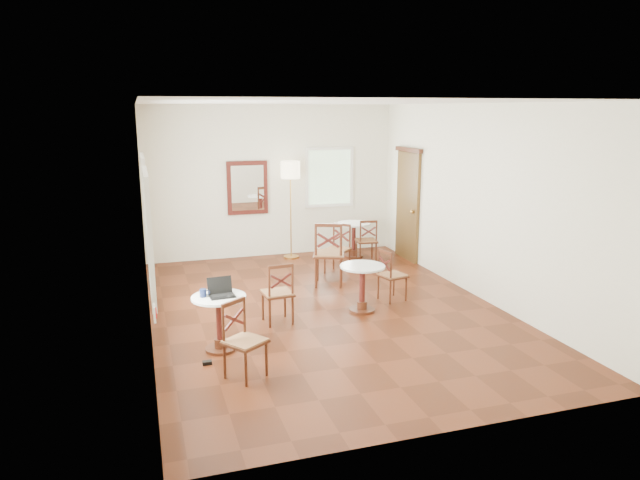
{
  "coord_description": "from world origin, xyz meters",
  "views": [
    {
      "loc": [
        -2.53,
        -7.74,
        2.92
      ],
      "look_at": [
        0.0,
        0.3,
        1.0
      ],
      "focal_mm": 32.51,
      "sensor_mm": 36.0,
      "label": 1
    }
  ],
  "objects_px": {
    "chair_mid_b": "(391,275)",
    "floor_lamp": "(290,176)",
    "power_adapter": "(207,363)",
    "chair_back_a": "(367,240)",
    "chair_near_b": "(244,340)",
    "mouse": "(231,296)",
    "chair_near_a": "(278,293)",
    "chair_back_b": "(338,249)",
    "cafe_table_mid": "(362,283)",
    "cafe_table_back": "(354,236)",
    "navy_mug": "(203,293)",
    "laptop": "(221,291)",
    "chair_mid_a": "(329,254)",
    "cafe_table_near": "(219,317)",
    "water_glass": "(221,290)"
  },
  "relations": [
    {
      "from": "chair_mid_b",
      "to": "floor_lamp",
      "type": "xyz_separation_m",
      "value": [
        -0.81,
        3.02,
        1.23
      ]
    },
    {
      "from": "chair_back_b",
      "to": "navy_mug",
      "type": "relative_size",
      "value": 7.15
    },
    {
      "from": "cafe_table_near",
      "to": "mouse",
      "type": "height_order",
      "value": "mouse"
    },
    {
      "from": "chair_back_b",
      "to": "navy_mug",
      "type": "height_order",
      "value": "chair_back_b"
    },
    {
      "from": "water_glass",
      "to": "power_adapter",
      "type": "bearing_deg",
      "value": -119.11
    },
    {
      "from": "chair_back_b",
      "to": "cafe_table_back",
      "type": "bearing_deg",
      "value": 102.7
    },
    {
      "from": "chair_back_a",
      "to": "chair_back_b",
      "type": "xyz_separation_m",
      "value": [
        -0.79,
        -0.57,
        0.03
      ]
    },
    {
      "from": "chair_near_a",
      "to": "chair_back_a",
      "type": "relative_size",
      "value": 1.04
    },
    {
      "from": "cafe_table_mid",
      "to": "cafe_table_back",
      "type": "bearing_deg",
      "value": 71.51
    },
    {
      "from": "chair_near_b",
      "to": "laptop",
      "type": "xyz_separation_m",
      "value": [
        -0.12,
        0.81,
        0.33
      ]
    },
    {
      "from": "navy_mug",
      "to": "water_glass",
      "type": "bearing_deg",
      "value": 16.13
    },
    {
      "from": "cafe_table_back",
      "to": "chair_mid_a",
      "type": "bearing_deg",
      "value": -123.03
    },
    {
      "from": "power_adapter",
      "to": "chair_back_a",
      "type": "bearing_deg",
      "value": 47.12
    },
    {
      "from": "chair_back_b",
      "to": "laptop",
      "type": "height_order",
      "value": "laptop"
    },
    {
      "from": "cafe_table_back",
      "to": "navy_mug",
      "type": "distance_m",
      "value": 5.09
    },
    {
      "from": "chair_back_a",
      "to": "mouse",
      "type": "height_order",
      "value": "chair_back_a"
    },
    {
      "from": "chair_back_b",
      "to": "power_adapter",
      "type": "xyz_separation_m",
      "value": [
        -2.74,
        -3.23,
        -0.42
      ]
    },
    {
      "from": "cafe_table_near",
      "to": "chair_near_b",
      "type": "distance_m",
      "value": 0.81
    },
    {
      "from": "laptop",
      "to": "mouse",
      "type": "height_order",
      "value": "laptop"
    },
    {
      "from": "mouse",
      "to": "navy_mug",
      "type": "height_order",
      "value": "navy_mug"
    },
    {
      "from": "chair_mid_a",
      "to": "navy_mug",
      "type": "distance_m",
      "value": 3.16
    },
    {
      "from": "chair_mid_b",
      "to": "chair_back_b",
      "type": "bearing_deg",
      "value": -4.61
    },
    {
      "from": "chair_near_a",
      "to": "power_adapter",
      "type": "height_order",
      "value": "chair_near_a"
    },
    {
      "from": "cafe_table_back",
      "to": "water_glass",
      "type": "height_order",
      "value": "water_glass"
    },
    {
      "from": "navy_mug",
      "to": "water_glass",
      "type": "xyz_separation_m",
      "value": [
        0.22,
        0.06,
        -0.01
      ]
    },
    {
      "from": "chair_mid_b",
      "to": "floor_lamp",
      "type": "distance_m",
      "value": 3.36
    },
    {
      "from": "chair_mid_b",
      "to": "navy_mug",
      "type": "relative_size",
      "value": 6.58
    },
    {
      "from": "chair_near_b",
      "to": "mouse",
      "type": "distance_m",
      "value": 0.76
    },
    {
      "from": "chair_mid_a",
      "to": "chair_back_a",
      "type": "xyz_separation_m",
      "value": [
        1.19,
        1.26,
        -0.13
      ]
    },
    {
      "from": "laptop",
      "to": "cafe_table_near",
      "type": "bearing_deg",
      "value": -160.73
    },
    {
      "from": "chair_near_a",
      "to": "navy_mug",
      "type": "xyz_separation_m",
      "value": [
        -1.08,
        -0.68,
        0.31
      ]
    },
    {
      "from": "floor_lamp",
      "to": "cafe_table_back",
      "type": "bearing_deg",
      "value": -15.17
    },
    {
      "from": "cafe_table_back",
      "to": "floor_lamp",
      "type": "xyz_separation_m",
      "value": [
        -1.21,
        0.33,
        1.2
      ]
    },
    {
      "from": "chair_near_a",
      "to": "mouse",
      "type": "height_order",
      "value": "chair_near_a"
    },
    {
      "from": "chair_back_b",
      "to": "navy_mug",
      "type": "bearing_deg",
      "value": -86.13
    },
    {
      "from": "chair_mid_b",
      "to": "navy_mug",
      "type": "height_order",
      "value": "chair_mid_b"
    },
    {
      "from": "cafe_table_mid",
      "to": "laptop",
      "type": "relative_size",
      "value": 2.17
    },
    {
      "from": "chair_mid_a",
      "to": "cafe_table_back",
      "type": "bearing_deg",
      "value": -101.85
    },
    {
      "from": "cafe_table_mid",
      "to": "chair_mid_a",
      "type": "height_order",
      "value": "chair_mid_a"
    },
    {
      "from": "navy_mug",
      "to": "laptop",
      "type": "bearing_deg",
      "value": -3.8
    },
    {
      "from": "chair_back_a",
      "to": "cafe_table_mid",
      "type": "bearing_deg",
      "value": 74.65
    },
    {
      "from": "chair_back_a",
      "to": "navy_mug",
      "type": "distance_m",
      "value": 4.9
    },
    {
      "from": "cafe_table_mid",
      "to": "chair_near_a",
      "type": "bearing_deg",
      "value": -175.88
    },
    {
      "from": "cafe_table_near",
      "to": "chair_near_a",
      "type": "bearing_deg",
      "value": 38.09
    },
    {
      "from": "cafe_table_back",
      "to": "chair_mid_b",
      "type": "distance_m",
      "value": 2.72
    },
    {
      "from": "cafe_table_back",
      "to": "chair_mid_b",
      "type": "xyz_separation_m",
      "value": [
        -0.4,
        -2.69,
        -0.03
      ]
    },
    {
      "from": "cafe_table_mid",
      "to": "chair_mid_a",
      "type": "bearing_deg",
      "value": 92.37
    },
    {
      "from": "cafe_table_back",
      "to": "chair_mid_b",
      "type": "relative_size",
      "value": 0.86
    },
    {
      "from": "chair_back_b",
      "to": "power_adapter",
      "type": "relative_size",
      "value": 8.23
    },
    {
      "from": "chair_back_a",
      "to": "floor_lamp",
      "type": "relative_size",
      "value": 0.43
    }
  ]
}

